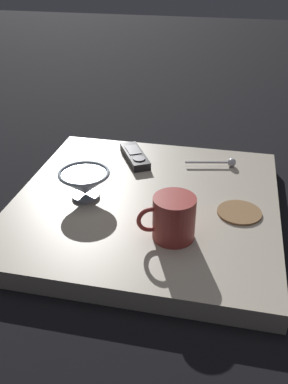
% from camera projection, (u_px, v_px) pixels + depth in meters
% --- Properties ---
extents(ground_plane, '(6.00, 6.00, 0.00)m').
position_uv_depth(ground_plane, '(146.00, 214.00, 1.05)').
color(ground_plane, black).
extents(table, '(0.63, 0.62, 0.04)m').
position_uv_depth(table, '(146.00, 206.00, 1.04)').
color(table, '#B7AD99').
rests_on(table, ground).
extents(cereal_bowl, '(0.12, 0.12, 0.07)m').
position_uv_depth(cereal_bowl, '(85.00, 183.00, 1.02)').
color(cereal_bowl, '#8C9EAD').
rests_on(cereal_bowl, table).
extents(coffee_mug, '(0.09, 0.12, 0.09)m').
position_uv_depth(coffee_mug, '(173.00, 218.00, 0.88)').
color(coffee_mug, '#A53833').
rests_on(coffee_mug, table).
extents(teaspoon, '(0.04, 0.14, 0.02)m').
position_uv_depth(teaspoon, '(225.00, 162.00, 1.17)').
color(teaspoon, silver).
rests_on(teaspoon, table).
extents(tv_remote_near, '(0.15, 0.11, 0.02)m').
position_uv_depth(tv_remote_near, '(135.00, 156.00, 1.20)').
color(tv_remote_near, black).
rests_on(tv_remote_near, table).
extents(drink_coaster, '(0.10, 0.10, 0.01)m').
position_uv_depth(drink_coaster, '(239.00, 212.00, 0.98)').
color(drink_coaster, olive).
rests_on(drink_coaster, table).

